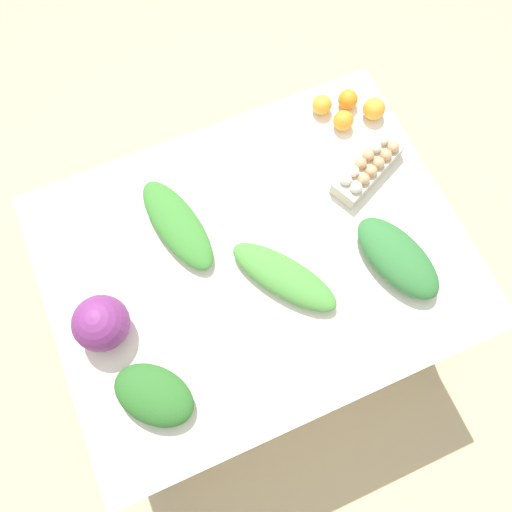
# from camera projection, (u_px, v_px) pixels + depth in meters

# --- Properties ---
(ground_plane) EXTENTS (8.00, 8.00, 0.00)m
(ground_plane) POSITION_uv_depth(u_px,v_px,m) (256.00, 309.00, 2.34)
(ground_plane) COLOR #C6B289
(dining_table) EXTENTS (1.36, 1.06, 0.74)m
(dining_table) POSITION_uv_depth(u_px,v_px,m) (256.00, 266.00, 1.72)
(dining_table) COLOR silver
(dining_table) RESTS_ON ground_plane
(cabbage_purple) EXTENTS (0.17, 0.17, 0.17)m
(cabbage_purple) POSITION_uv_depth(u_px,v_px,m) (101.00, 323.00, 1.48)
(cabbage_purple) COLOR #7A2D75
(cabbage_purple) RESTS_ON dining_table
(egg_carton) EXTENTS (0.30, 0.21, 0.09)m
(egg_carton) POSITION_uv_depth(u_px,v_px,m) (368.00, 167.00, 1.70)
(egg_carton) COLOR beige
(egg_carton) RESTS_ON dining_table
(greens_bunch_dandelion) EXTENTS (0.21, 0.40, 0.07)m
(greens_bunch_dandelion) POSITION_uv_depth(u_px,v_px,m) (177.00, 224.00, 1.64)
(greens_bunch_dandelion) COLOR #3D8433
(greens_bunch_dandelion) RESTS_ON dining_table
(greens_bunch_scallion) EXTENTS (0.24, 0.36, 0.09)m
(greens_bunch_scallion) POSITION_uv_depth(u_px,v_px,m) (398.00, 258.00, 1.59)
(greens_bunch_scallion) COLOR #337538
(greens_bunch_scallion) RESTS_ON dining_table
(greens_bunch_chard) EXTENTS (0.29, 0.30, 0.09)m
(greens_bunch_chard) POSITION_uv_depth(u_px,v_px,m) (154.00, 395.00, 1.45)
(greens_bunch_chard) COLOR #2D6B28
(greens_bunch_chard) RESTS_ON dining_table
(greens_bunch_beet_tops) EXTENTS (0.32, 0.38, 0.07)m
(greens_bunch_beet_tops) POSITION_uv_depth(u_px,v_px,m) (284.00, 277.00, 1.58)
(greens_bunch_beet_tops) COLOR #4C933D
(greens_bunch_beet_tops) RESTS_ON dining_table
(orange_0) EXTENTS (0.07, 0.07, 0.07)m
(orange_0) POSITION_uv_depth(u_px,v_px,m) (348.00, 99.00, 1.80)
(orange_0) COLOR orange
(orange_0) RESTS_ON dining_table
(orange_1) EXTENTS (0.07, 0.07, 0.07)m
(orange_1) POSITION_uv_depth(u_px,v_px,m) (322.00, 105.00, 1.79)
(orange_1) COLOR #F9A833
(orange_1) RESTS_ON dining_table
(orange_2) EXTENTS (0.08, 0.08, 0.08)m
(orange_2) POSITION_uv_depth(u_px,v_px,m) (374.00, 109.00, 1.78)
(orange_2) COLOR #F9A833
(orange_2) RESTS_ON dining_table
(orange_3) EXTENTS (0.07, 0.07, 0.07)m
(orange_3) POSITION_uv_depth(u_px,v_px,m) (343.00, 121.00, 1.77)
(orange_3) COLOR orange
(orange_3) RESTS_ON dining_table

